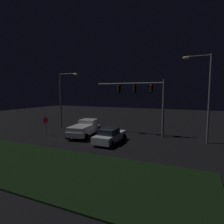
# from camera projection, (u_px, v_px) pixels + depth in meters

# --- Properties ---
(ground_plane) EXTENTS (80.00, 80.00, 0.00)m
(ground_plane) POSITION_uv_depth(u_px,v_px,m) (106.00, 138.00, 20.85)
(ground_plane) COLOR black
(grass_median) EXTENTS (20.87, 6.78, 0.10)m
(grass_median) POSITION_uv_depth(u_px,v_px,m) (49.00, 166.00, 12.77)
(grass_median) COLOR black
(grass_median) RESTS_ON ground_plane
(pickup_truck) EXTENTS (3.39, 5.63, 1.80)m
(pickup_truck) POSITION_uv_depth(u_px,v_px,m) (85.00, 127.00, 21.84)
(pickup_truck) COLOR #B7B7BC
(pickup_truck) RESTS_ON ground_plane
(car_sedan) EXTENTS (2.49, 4.41, 1.51)m
(car_sedan) POSITION_uv_depth(u_px,v_px,m) (110.00, 136.00, 18.81)
(car_sedan) COLOR silver
(car_sedan) RESTS_ON ground_plane
(traffic_signal_gantry) EXTENTS (8.32, 0.56, 6.50)m
(traffic_signal_gantry) POSITION_uv_depth(u_px,v_px,m) (142.00, 94.00, 21.97)
(traffic_signal_gantry) COLOR slate
(traffic_signal_gantry) RESTS_ON ground_plane
(street_lamp_left) EXTENTS (3.03, 0.44, 7.72)m
(street_lamp_left) POSITION_uv_depth(u_px,v_px,m) (64.00, 93.00, 26.33)
(street_lamp_left) COLOR slate
(street_lamp_left) RESTS_ON ground_plane
(street_lamp_right) EXTENTS (2.72, 0.44, 8.75)m
(street_lamp_right) POSITION_uv_depth(u_px,v_px,m) (204.00, 88.00, 18.50)
(street_lamp_right) COLOR slate
(street_lamp_right) RESTS_ON ground_plane
(stop_sign) EXTENTS (0.76, 0.08, 2.23)m
(stop_sign) POSITION_uv_depth(u_px,v_px,m) (46.00, 123.00, 21.83)
(stop_sign) COLOR slate
(stop_sign) RESTS_ON ground_plane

